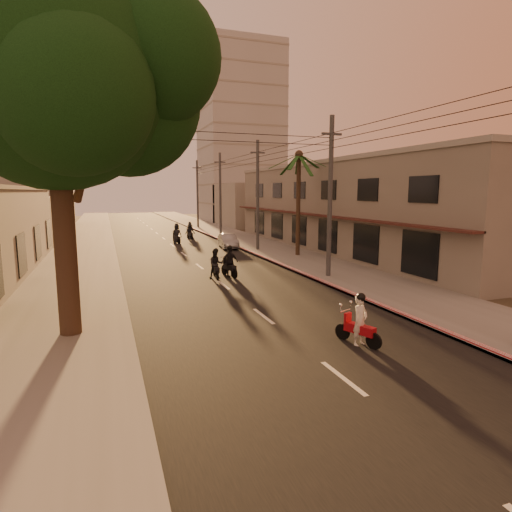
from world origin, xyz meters
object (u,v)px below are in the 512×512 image
object	(u,v)px
scooter_mid_b	(230,263)
scooter_far_c	(190,230)
palm_tree	(299,161)
scooter_mid_a	(216,265)
broadleaf_tree	(68,77)
scooter_far_b	(190,232)
scooter_red	(360,322)
scooter_far_a	(177,234)
parked_car	(228,241)

from	to	relation	value
scooter_mid_b	scooter_far_c	bearing A→B (deg)	74.05
palm_tree	scooter_mid_a	bearing A→B (deg)	-142.61
broadleaf_tree	scooter_mid_b	bearing A→B (deg)	46.49
scooter_mid_a	scooter_far_c	world-z (taller)	scooter_mid_a
broadleaf_tree	scooter_far_b	bearing A→B (deg)	72.13
scooter_far_b	broadleaf_tree	bearing A→B (deg)	-115.65
scooter_red	scooter_mid_a	bearing A→B (deg)	76.80
palm_tree	scooter_red	distance (m)	20.07
scooter_mid_b	scooter_far_c	size ratio (longest dim) A/B	1.11
scooter_red	scooter_far_a	xyz separation A→B (m)	(-1.15, 29.24, 0.10)
broadleaf_tree	scooter_far_a	xyz separation A→B (m)	(7.25, 25.11, -7.61)
palm_tree	scooter_mid_a	xyz separation A→B (m)	(-7.91, -6.05, -6.36)
scooter_far_a	scooter_mid_b	bearing A→B (deg)	-98.37
scooter_red	scooter_far_a	size ratio (longest dim) A/B	0.89
scooter_mid_a	scooter_far_b	world-z (taller)	scooter_mid_a
broadleaf_tree	palm_tree	size ratio (longest dim) A/B	1.48
broadleaf_tree	scooter_far_a	distance (m)	27.22
parked_car	scooter_far_c	bearing A→B (deg)	103.16
scooter_red	scooter_far_b	world-z (taller)	scooter_red
scooter_far_a	scooter_far_c	bearing A→B (deg)	57.98
palm_tree	scooter_far_a	size ratio (longest dim) A/B	4.22
palm_tree	parked_car	bearing A→B (deg)	120.54
scooter_far_c	scooter_red	bearing A→B (deg)	-82.09
scooter_mid_b	scooter_far_a	xyz separation A→B (m)	(-0.30, 17.15, 0.03)
scooter_far_a	parked_car	size ratio (longest dim) A/B	0.50
scooter_mid_b	parked_car	xyz separation A→B (m)	(3.35, 12.18, -0.22)
broadleaf_tree	palm_tree	xyz separation A→B (m)	(14.61, 13.86, -1.33)
palm_tree	parked_car	distance (m)	9.79
scooter_red	scooter_far_b	xyz separation A→B (m)	(0.73, 32.46, 0.01)
broadleaf_tree	parked_car	distance (m)	24.21
palm_tree	scooter_far_a	bearing A→B (deg)	123.18
scooter_red	scooter_mid_b	distance (m)	12.11
broadleaf_tree	palm_tree	bearing A→B (deg)	43.48
palm_tree	scooter_red	world-z (taller)	palm_tree
scooter_red	parked_car	distance (m)	24.40
palm_tree	scooter_far_b	bearing A→B (deg)	110.72
palm_tree	scooter_red	xyz separation A→B (m)	(-6.21, -17.98, -6.38)
broadleaf_tree	scooter_far_a	world-z (taller)	broadleaf_tree
scooter_far_b	palm_tree	bearing A→B (deg)	-77.06
scooter_mid_b	scooter_far_a	world-z (taller)	scooter_far_a
scooter_red	scooter_far_a	distance (m)	29.26
scooter_far_a	parked_car	bearing A→B (deg)	-63.07
broadleaf_tree	scooter_red	distance (m)	12.13
scooter_red	scooter_far_a	bearing A→B (deg)	70.93
broadleaf_tree	scooter_red	size ratio (longest dim) A/B	7.02
parked_car	scooter_far_a	bearing A→B (deg)	132.17
scooter_mid_a	parked_car	bearing A→B (deg)	77.30
scooter_far_c	scooter_mid_b	bearing A→B (deg)	-85.24
scooter_far_a	parked_car	xyz separation A→B (m)	(3.65, -4.97, -0.25)
scooter_far_b	scooter_far_c	distance (m)	2.35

